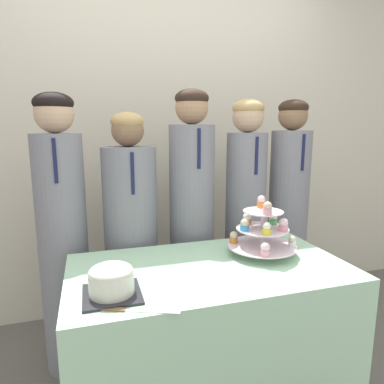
{
  "coord_description": "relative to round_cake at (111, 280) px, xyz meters",
  "views": [
    {
      "loc": [
        -0.51,
        -1.04,
        1.36
      ],
      "look_at": [
        -0.07,
        0.38,
        1.08
      ],
      "focal_mm": 32.0,
      "sensor_mm": 36.0,
      "label": 1
    }
  ],
  "objects": [
    {
      "name": "wall_back",
      "position": [
        0.45,
        1.28,
        0.55
      ],
      "size": [
        9.0,
        0.06,
        2.7
      ],
      "color": "beige",
      "rests_on": "ground_plane"
    },
    {
      "name": "table",
      "position": [
        0.45,
        0.16,
        -0.43
      ],
      "size": [
        1.26,
        0.68,
        0.74
      ],
      "color": "#A8DBB2",
      "rests_on": "ground_plane"
    },
    {
      "name": "round_cake",
      "position": [
        0.0,
        0.0,
        0.0
      ],
      "size": [
        0.21,
        0.21,
        0.12
      ],
      "color": "#232328",
      "rests_on": "table"
    },
    {
      "name": "cake_knife",
      "position": [
        0.04,
        -0.13,
        -0.06
      ],
      "size": [
        0.26,
        0.12,
        0.01
      ],
      "rotation": [
        0.0,
        0.0,
        -0.38
      ],
      "color": "silver",
      "rests_on": "table"
    },
    {
      "name": "cupcake_stand",
      "position": [
        0.74,
        0.22,
        0.06
      ],
      "size": [
        0.34,
        0.34,
        0.28
      ],
      "color": "silver",
      "rests_on": "table"
    },
    {
      "name": "student_0",
      "position": [
        -0.21,
        0.69,
        -0.04
      ],
      "size": [
        0.26,
        0.27,
        1.54
      ],
      "color": "gray",
      "rests_on": "ground_plane"
    },
    {
      "name": "student_1",
      "position": [
        0.16,
        0.69,
        -0.12
      ],
      "size": [
        0.3,
        0.31,
        1.45
      ],
      "color": "gray",
      "rests_on": "ground_plane"
    },
    {
      "name": "student_2",
      "position": [
        0.52,
        0.69,
        -0.03
      ],
      "size": [
        0.27,
        0.27,
        1.58
      ],
      "color": "gray",
      "rests_on": "ground_plane"
    },
    {
      "name": "student_3",
      "position": [
        0.88,
        0.69,
        -0.05
      ],
      "size": [
        0.25,
        0.25,
        1.53
      ],
      "color": "gray",
      "rests_on": "ground_plane"
    },
    {
      "name": "student_4",
      "position": [
        1.19,
        0.69,
        -0.05
      ],
      "size": [
        0.25,
        0.26,
        1.54
      ],
      "color": "gray",
      "rests_on": "ground_plane"
    }
  ]
}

